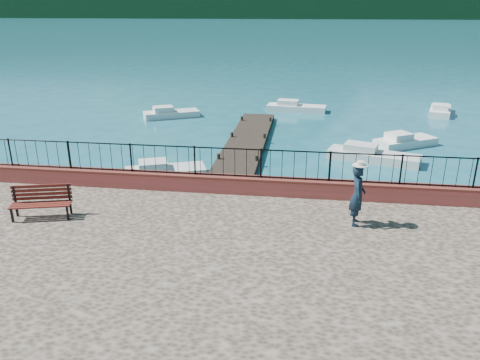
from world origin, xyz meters
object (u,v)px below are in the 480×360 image
(boat_1, at_px, (374,153))
(boat_4, at_px, (296,106))
(park_bench, at_px, (42,208))
(boat_0, at_px, (165,168))
(boat_2, at_px, (406,139))
(boat_3, at_px, (171,112))
(person, at_px, (357,195))
(boat_5, at_px, (440,108))

(boat_1, relative_size, boat_4, 1.05)
(park_bench, xyz_separation_m, boat_0, (1.58, 7.03, -1.09))
(boat_0, relative_size, boat_2, 1.02)
(boat_1, bearing_deg, park_bench, -118.00)
(park_bench, xyz_separation_m, boat_3, (-1.39, 18.47, -1.09))
(boat_0, distance_m, boat_1, 10.02)
(boat_3, bearing_deg, boat_4, -5.60)
(boat_4, bearing_deg, person, -77.84)
(boat_0, height_order, boat_5, same)
(boat_2, distance_m, boat_3, 15.15)
(person, bearing_deg, boat_2, -13.42)
(boat_0, distance_m, boat_5, 21.41)
(boat_0, xyz_separation_m, boat_1, (9.33, 3.65, 0.00))
(park_bench, height_order, boat_5, park_bench)
(person, height_order, boat_3, person)
(boat_5, bearing_deg, park_bench, 158.61)
(boat_2, relative_size, boat_5, 1.00)
(boat_3, bearing_deg, boat_2, -45.77)
(boat_4, bearing_deg, park_bench, -101.51)
(person, xyz_separation_m, boat_4, (-2.21, 20.84, -1.68))
(boat_1, xyz_separation_m, boat_3, (-12.31, 7.80, 0.00))
(boat_4, relative_size, boat_5, 1.23)
(boat_1, bearing_deg, boat_0, -141.00)
(park_bench, distance_m, boat_3, 18.56)
(person, relative_size, boat_1, 0.41)
(boat_4, bearing_deg, boat_3, -152.73)
(boat_1, xyz_separation_m, boat_4, (-4.03, 11.00, 0.00))
(boat_0, relative_size, boat_5, 1.02)
(person, bearing_deg, boat_1, -7.11)
(boat_0, relative_size, boat_3, 0.95)
(park_bench, height_order, boat_1, park_bench)
(park_bench, relative_size, boat_1, 0.41)
(boat_1, relative_size, boat_5, 1.29)
(boat_3, xyz_separation_m, boat_4, (8.28, 3.20, 0.00))
(person, relative_size, boat_2, 0.52)
(boat_2, bearing_deg, boat_0, 178.21)
(park_bench, bearing_deg, boat_1, 29.44)
(boat_0, distance_m, boat_4, 15.58)
(park_bench, xyz_separation_m, person, (9.10, 0.83, 0.59))
(boat_1, bearing_deg, boat_3, 165.29)
(person, height_order, boat_4, person)
(boat_3, relative_size, boat_4, 0.88)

